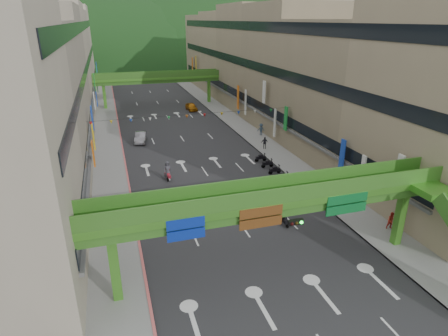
# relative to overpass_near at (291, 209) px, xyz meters

# --- Properties ---
(ground) EXTENTS (320.00, 320.00, 0.00)m
(ground) POSITION_rel_overpass_near_xyz_m (-0.93, -5.38, -5.21)
(ground) COLOR black
(ground) RESTS_ON ground
(road_slab) EXTENTS (18.00, 140.00, 0.02)m
(road_slab) POSITION_rel_overpass_near_xyz_m (-0.93, 44.62, -5.20)
(road_slab) COLOR #28282B
(road_slab) RESTS_ON ground
(sidewalk_left) EXTENTS (4.00, 140.00, 0.15)m
(sidewalk_left) POSITION_rel_overpass_near_xyz_m (-11.93, 44.62, -5.13)
(sidewalk_left) COLOR gray
(sidewalk_left) RESTS_ON ground
(sidewalk_right) EXTENTS (4.00, 140.00, 0.15)m
(sidewalk_right) POSITION_rel_overpass_near_xyz_m (10.07, 44.62, -5.13)
(sidewalk_right) COLOR gray
(sidewalk_right) RESTS_ON ground
(curb_left) EXTENTS (0.20, 140.00, 0.18)m
(curb_left) POSITION_rel_overpass_near_xyz_m (-10.03, 44.62, -5.12)
(curb_left) COLOR #CC5959
(curb_left) RESTS_ON ground
(curb_right) EXTENTS (0.20, 140.00, 0.18)m
(curb_right) POSITION_rel_overpass_near_xyz_m (8.17, 44.62, -5.12)
(curb_right) COLOR gray
(curb_right) RESTS_ON ground
(building_row_left) EXTENTS (12.80, 95.00, 19.00)m
(building_row_left) POSITION_rel_overpass_near_xyz_m (-19.86, 44.62, 4.25)
(building_row_left) COLOR #9E937F
(building_row_left) RESTS_ON ground
(building_row_right) EXTENTS (12.80, 95.00, 19.00)m
(building_row_right) POSITION_rel_overpass_near_xyz_m (18.00, 44.62, 4.25)
(building_row_right) COLOR gray
(building_row_right) RESTS_ON ground
(overpass_near) EXTENTS (28.00, 12.27, 7.10)m
(overpass_near) POSITION_rel_overpass_near_xyz_m (0.00, 0.00, 0.00)
(overpass_near) COLOR #4C9E2D
(overpass_near) RESTS_ON ground
(overpass_far) EXTENTS (28.00, 2.20, 7.10)m
(overpass_far) POSITION_rel_overpass_near_xyz_m (-0.93, 59.62, 0.20)
(overpass_far) COLOR #4C9E2D
(overpass_far) RESTS_ON ground
(hill_left) EXTENTS (168.00, 140.00, 112.00)m
(hill_left) POSITION_rel_overpass_near_xyz_m (-15.93, 154.62, -5.21)
(hill_left) COLOR #1C4419
(hill_left) RESTS_ON ground
(hill_right) EXTENTS (208.00, 176.00, 128.00)m
(hill_right) POSITION_rel_overpass_near_xyz_m (24.07, 174.62, -5.21)
(hill_right) COLOR #1C4419
(hill_right) RESTS_ON ground
(bunting_string) EXTENTS (26.00, 0.36, 0.47)m
(bunting_string) POSITION_rel_overpass_near_xyz_m (-0.93, 24.62, 0.75)
(bunting_string) COLOR black
(bunting_string) RESTS_ON ground
(scooter_rider_near) EXTENTS (0.70, 1.60, 2.09)m
(scooter_rider_near) POSITION_rel_overpass_near_xyz_m (0.17, 9.82, -4.23)
(scooter_rider_near) COLOR black
(scooter_rider_near) RESTS_ON ground
(scooter_rider_mid) EXTENTS (0.82, 1.60, 1.97)m
(scooter_rider_mid) POSITION_rel_overpass_near_xyz_m (2.76, 6.20, -4.19)
(scooter_rider_mid) COLOR black
(scooter_rider_mid) RESTS_ON ground
(scooter_rider_left) EXTENTS (1.06, 1.59, 2.06)m
(scooter_rider_left) POSITION_rel_overpass_near_xyz_m (-5.66, 7.65, -4.17)
(scooter_rider_left) COLOR gray
(scooter_rider_left) RESTS_ON ground
(scooter_rider_far) EXTENTS (1.01, 1.59, 2.23)m
(scooter_rider_far) POSITION_rel_overpass_near_xyz_m (-5.61, 19.44, -4.06)
(scooter_rider_far) COLOR maroon
(scooter_rider_far) RESTS_ON ground
(parked_scooter_row) EXTENTS (1.60, 11.55, 1.08)m
(parked_scooter_row) POSITION_rel_overpass_near_xyz_m (6.87, 16.26, -4.68)
(parked_scooter_row) COLOR black
(parked_scooter_row) RESTS_ON ground
(car_silver) EXTENTS (2.30, 4.66, 1.47)m
(car_silver) POSITION_rel_overpass_near_xyz_m (-7.20, 34.77, -4.47)
(car_silver) COLOR gray
(car_silver) RESTS_ON ground
(car_yellow) EXTENTS (1.97, 4.45, 1.49)m
(car_yellow) POSITION_rel_overpass_near_xyz_m (4.62, 53.03, -4.46)
(car_yellow) COLOR #BE6F12
(car_yellow) RESTS_ON ground
(pedestrian_red) EXTENTS (0.89, 0.76, 1.58)m
(pedestrian_red) POSITION_rel_overpass_near_xyz_m (11.27, 2.62, -4.42)
(pedestrian_red) COLOR red
(pedestrian_red) RESTS_ON ground
(pedestrian_dark) EXTENTS (1.04, 0.59, 1.67)m
(pedestrian_dark) POSITION_rel_overpass_near_xyz_m (9.26, 26.16, -4.37)
(pedestrian_dark) COLOR black
(pedestrian_dark) RESTS_ON ground
(pedestrian_blue) EXTENTS (0.95, 0.70, 1.86)m
(pedestrian_blue) POSITION_rel_overpass_near_xyz_m (11.27, 32.39, -4.28)
(pedestrian_blue) COLOR #2E4155
(pedestrian_blue) RESTS_ON ground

